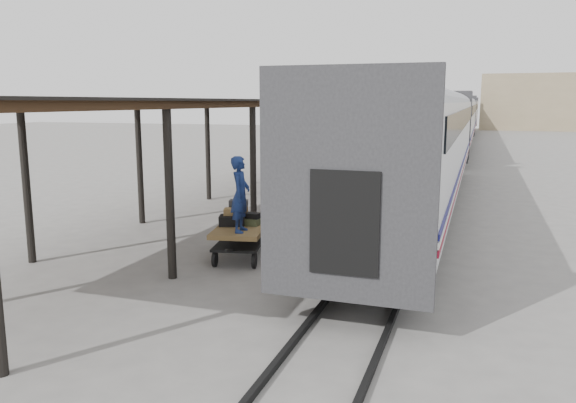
% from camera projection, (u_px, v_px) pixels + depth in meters
% --- Properties ---
extents(ground, '(160.00, 160.00, 0.00)m').
position_uv_depth(ground, '(258.00, 261.00, 14.56)').
color(ground, slate).
rests_on(ground, ground).
extents(train, '(3.45, 76.01, 4.01)m').
position_uv_depth(train, '(454.00, 119.00, 44.56)').
color(train, silver).
rests_on(train, ground).
extents(canopy, '(4.90, 64.30, 4.15)m').
position_uv_depth(canopy, '(345.00, 103.00, 37.30)').
color(canopy, '#422B19').
rests_on(canopy, ground).
extents(rails, '(1.54, 150.00, 0.12)m').
position_uv_depth(rails, '(452.00, 152.00, 45.21)').
color(rails, black).
rests_on(rails, ground).
extents(building_far, '(18.00, 10.00, 8.00)m').
position_uv_depth(building_far, '(545.00, 102.00, 82.07)').
color(building_far, tan).
rests_on(building_far, ground).
extents(building_left, '(12.00, 8.00, 6.00)m').
position_uv_depth(building_left, '(385.00, 108.00, 93.61)').
color(building_left, tan).
rests_on(building_left, ground).
extents(baggage_cart, '(1.69, 2.60, 0.86)m').
position_uv_depth(baggage_cart, '(242.00, 233.00, 14.77)').
color(baggage_cart, brown).
rests_on(baggage_cart, ground).
extents(suitcase_stack, '(1.13, 1.25, 0.59)m').
position_uv_depth(suitcase_stack, '(240.00, 216.00, 15.01)').
color(suitcase_stack, '#323235').
rests_on(suitcase_stack, baggage_cart).
extents(luggage_tug, '(0.87, 1.37, 1.18)m').
position_uv_depth(luggage_tug, '(352.00, 168.00, 30.27)').
color(luggage_tug, maroon).
rests_on(luggage_tug, ground).
extents(porter, '(0.55, 0.75, 1.90)m').
position_uv_depth(porter, '(240.00, 194.00, 13.89)').
color(porter, navy).
rests_on(porter, baggage_cart).
extents(pedestrian, '(0.99, 0.65, 1.56)m').
position_uv_depth(pedestrian, '(270.00, 174.00, 25.72)').
color(pedestrian, black).
rests_on(pedestrian, ground).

